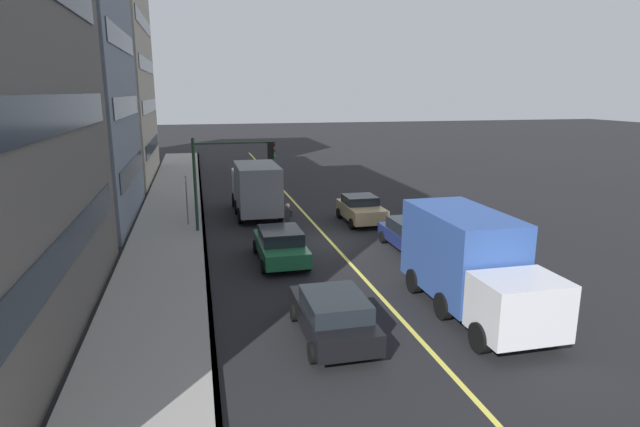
{
  "coord_description": "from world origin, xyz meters",
  "views": [
    {
      "loc": [
        -24.26,
        6.31,
        7.35
      ],
      "look_at": [
        -2.29,
        1.07,
        2.03
      ],
      "focal_mm": 29.15,
      "sensor_mm": 36.0,
      "label": 1
    }
  ],
  "objects_px": {
    "truck_blue": "(470,262)",
    "traffic_light_mast": "(229,167)",
    "car_black": "(333,314)",
    "street_sign_post": "(187,197)",
    "car_green": "(281,245)",
    "car_navy": "(410,235)",
    "truck_gray": "(256,188)",
    "pedestrian_with_backpack": "(288,217)",
    "car_tan": "(361,209)"
  },
  "relations": [
    {
      "from": "truck_blue",
      "to": "traffic_light_mast",
      "type": "height_order",
      "value": "traffic_light_mast"
    },
    {
      "from": "car_black",
      "to": "street_sign_post",
      "type": "height_order",
      "value": "street_sign_post"
    },
    {
      "from": "car_green",
      "to": "car_navy",
      "type": "xyz_separation_m",
      "value": [
        0.19,
        -6.23,
        -0.02
      ]
    },
    {
      "from": "truck_gray",
      "to": "truck_blue",
      "type": "bearing_deg",
      "value": -161.11
    },
    {
      "from": "car_navy",
      "to": "truck_blue",
      "type": "bearing_deg",
      "value": 173.33
    },
    {
      "from": "car_black",
      "to": "traffic_light_mast",
      "type": "height_order",
      "value": "traffic_light_mast"
    },
    {
      "from": "car_black",
      "to": "traffic_light_mast",
      "type": "relative_size",
      "value": 0.84
    },
    {
      "from": "car_green",
      "to": "pedestrian_with_backpack",
      "type": "xyz_separation_m",
      "value": [
        4.05,
        -1.06,
        0.24
      ]
    },
    {
      "from": "car_green",
      "to": "car_navy",
      "type": "relative_size",
      "value": 0.99
    },
    {
      "from": "car_navy",
      "to": "car_black",
      "type": "relative_size",
      "value": 1.07
    },
    {
      "from": "car_tan",
      "to": "truck_blue",
      "type": "height_order",
      "value": "truck_blue"
    },
    {
      "from": "car_green",
      "to": "traffic_light_mast",
      "type": "distance_m",
      "value": 6.53
    },
    {
      "from": "pedestrian_with_backpack",
      "to": "truck_blue",
      "type": "bearing_deg",
      "value": -157.84
    },
    {
      "from": "car_navy",
      "to": "pedestrian_with_backpack",
      "type": "height_order",
      "value": "pedestrian_with_backpack"
    },
    {
      "from": "car_tan",
      "to": "car_green",
      "type": "bearing_deg",
      "value": 136.4
    },
    {
      "from": "car_green",
      "to": "car_black",
      "type": "distance_m",
      "value": 7.69
    },
    {
      "from": "street_sign_post",
      "to": "pedestrian_with_backpack",
      "type": "bearing_deg",
      "value": -120.79
    },
    {
      "from": "car_navy",
      "to": "truck_gray",
      "type": "distance_m",
      "value": 11.0
    },
    {
      "from": "car_tan",
      "to": "street_sign_post",
      "type": "distance_m",
      "value": 9.79
    },
    {
      "from": "truck_blue",
      "to": "street_sign_post",
      "type": "xyz_separation_m",
      "value": [
        13.79,
        9.49,
        -0.04
      ]
    },
    {
      "from": "car_navy",
      "to": "traffic_light_mast",
      "type": "relative_size",
      "value": 0.9
    },
    {
      "from": "car_black",
      "to": "truck_gray",
      "type": "height_order",
      "value": "truck_gray"
    },
    {
      "from": "car_tan",
      "to": "traffic_light_mast",
      "type": "height_order",
      "value": "traffic_light_mast"
    },
    {
      "from": "car_navy",
      "to": "street_sign_post",
      "type": "xyz_separation_m",
      "value": [
        6.91,
        10.29,
        0.94
      ]
    },
    {
      "from": "car_tan",
      "to": "car_black",
      "type": "bearing_deg",
      "value": 158.89
    },
    {
      "from": "car_black",
      "to": "street_sign_post",
      "type": "bearing_deg",
      "value": 16.69
    },
    {
      "from": "car_navy",
      "to": "street_sign_post",
      "type": "bearing_deg",
      "value": 56.1
    },
    {
      "from": "car_green",
      "to": "car_black",
      "type": "bearing_deg",
      "value": -177.2
    },
    {
      "from": "car_navy",
      "to": "truck_blue",
      "type": "xyz_separation_m",
      "value": [
        -6.87,
        0.8,
        0.99
      ]
    },
    {
      "from": "truck_gray",
      "to": "street_sign_post",
      "type": "height_order",
      "value": "truck_gray"
    },
    {
      "from": "truck_gray",
      "to": "car_black",
      "type": "bearing_deg",
      "value": -178.71
    },
    {
      "from": "car_green",
      "to": "truck_gray",
      "type": "height_order",
      "value": "truck_gray"
    },
    {
      "from": "traffic_light_mast",
      "to": "street_sign_post",
      "type": "xyz_separation_m",
      "value": [
        1.45,
        2.26,
        -1.81
      ]
    },
    {
      "from": "truck_blue",
      "to": "pedestrian_with_backpack",
      "type": "relative_size",
      "value": 4.0
    },
    {
      "from": "car_tan",
      "to": "pedestrian_with_backpack",
      "type": "bearing_deg",
      "value": 112.01
    },
    {
      "from": "traffic_light_mast",
      "to": "car_green",
      "type": "bearing_deg",
      "value": -162.39
    },
    {
      "from": "car_green",
      "to": "pedestrian_with_backpack",
      "type": "height_order",
      "value": "pedestrian_with_backpack"
    },
    {
      "from": "truck_blue",
      "to": "pedestrian_with_backpack",
      "type": "xyz_separation_m",
      "value": [
        10.74,
        4.37,
        -0.72
      ]
    },
    {
      "from": "car_tan",
      "to": "car_green",
      "type": "relative_size",
      "value": 0.9
    },
    {
      "from": "car_tan",
      "to": "truck_blue",
      "type": "distance_m",
      "value": 12.62
    },
    {
      "from": "pedestrian_with_backpack",
      "to": "street_sign_post",
      "type": "relative_size",
      "value": 0.6
    },
    {
      "from": "truck_blue",
      "to": "traffic_light_mast",
      "type": "relative_size",
      "value": 1.37
    },
    {
      "from": "truck_blue",
      "to": "street_sign_post",
      "type": "height_order",
      "value": "truck_blue"
    },
    {
      "from": "traffic_light_mast",
      "to": "street_sign_post",
      "type": "bearing_deg",
      "value": 57.41
    },
    {
      "from": "pedestrian_with_backpack",
      "to": "car_navy",
      "type": "bearing_deg",
      "value": -126.76
    },
    {
      "from": "car_navy",
      "to": "pedestrian_with_backpack",
      "type": "distance_m",
      "value": 6.47
    },
    {
      "from": "car_black",
      "to": "pedestrian_with_backpack",
      "type": "height_order",
      "value": "pedestrian_with_backpack"
    },
    {
      "from": "car_tan",
      "to": "traffic_light_mast",
      "type": "bearing_deg",
      "value": 91.87
    },
    {
      "from": "truck_gray",
      "to": "traffic_light_mast",
      "type": "distance_m",
      "value": 4.36
    },
    {
      "from": "car_navy",
      "to": "traffic_light_mast",
      "type": "height_order",
      "value": "traffic_light_mast"
    }
  ]
}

